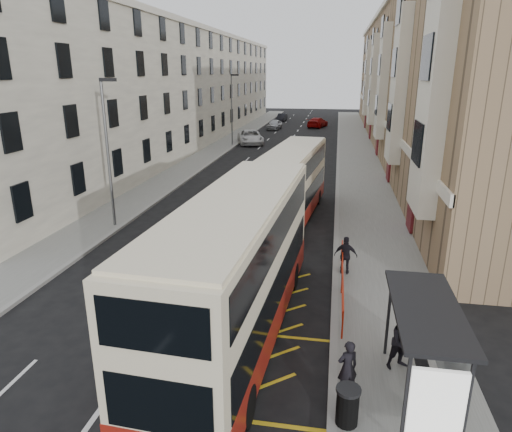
% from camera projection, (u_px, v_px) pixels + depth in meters
% --- Properties ---
extents(ground, '(200.00, 200.00, 0.00)m').
position_uv_depth(ground, '(129.00, 369.00, 13.60)').
color(ground, black).
rests_on(ground, ground).
extents(pavement_right, '(4.00, 120.00, 0.15)m').
position_uv_depth(pavement_right, '(361.00, 170.00, 40.41)').
color(pavement_right, slate).
rests_on(pavement_right, ground).
extents(pavement_left, '(3.00, 120.00, 0.15)m').
position_uv_depth(pavement_left, '(193.00, 164.00, 42.97)').
color(pavement_left, slate).
rests_on(pavement_left, ground).
extents(kerb_right, '(0.25, 120.00, 0.15)m').
position_uv_depth(kerb_right, '(338.00, 170.00, 40.74)').
color(kerb_right, gray).
rests_on(kerb_right, ground).
extents(kerb_left, '(0.25, 120.00, 0.15)m').
position_uv_depth(kerb_left, '(208.00, 165.00, 42.72)').
color(kerb_left, gray).
rests_on(kerb_left, ground).
extents(road_markings, '(10.00, 110.00, 0.01)m').
position_uv_depth(road_markings, '(289.00, 144.00, 55.83)').
color(road_markings, silver).
rests_on(road_markings, ground).
extents(terrace_right, '(10.75, 79.00, 15.25)m').
position_uv_depth(terrace_right, '(422.00, 80.00, 51.44)').
color(terrace_right, '#927454').
rests_on(terrace_right, ground).
extents(terrace_left, '(9.18, 79.00, 13.25)m').
position_uv_depth(terrace_left, '(182.00, 88.00, 56.54)').
color(terrace_left, white).
rests_on(terrace_left, ground).
extents(bus_shelter, '(1.65, 4.25, 2.70)m').
position_uv_depth(bus_shelter, '(433.00, 341.00, 11.20)').
color(bus_shelter, black).
rests_on(bus_shelter, pavement_right).
extents(guard_railing, '(0.06, 6.56, 1.01)m').
position_uv_depth(guard_railing, '(342.00, 277.00, 17.70)').
color(guard_railing, '#B52109').
rests_on(guard_railing, pavement_right).
extents(street_lamp_near, '(0.93, 0.18, 8.00)m').
position_uv_depth(street_lamp_near, '(108.00, 146.00, 24.50)').
color(street_lamp_near, slate).
rests_on(street_lamp_near, pavement_left).
extents(street_lamp_far, '(0.93, 0.18, 8.00)m').
position_uv_depth(street_lamp_far, '(232.00, 106.00, 52.65)').
color(street_lamp_far, slate).
rests_on(street_lamp_far, pavement_left).
extents(double_decker_front, '(3.43, 12.19, 4.81)m').
position_uv_depth(double_decker_front, '(238.00, 268.00, 14.57)').
color(double_decker_front, beige).
rests_on(double_decker_front, ground).
extents(double_decker_rear, '(3.47, 10.78, 4.23)m').
position_uv_depth(double_decker_rear, '(292.00, 183.00, 26.90)').
color(double_decker_rear, beige).
rests_on(double_decker_rear, ground).
extents(litter_bin, '(0.62, 0.62, 1.02)m').
position_uv_depth(litter_bin, '(348.00, 405.00, 11.14)').
color(litter_bin, black).
rests_on(litter_bin, pavement_right).
extents(pedestrian_near, '(0.69, 0.59, 1.59)m').
position_uv_depth(pedestrian_near, '(347.00, 367.00, 12.13)').
color(pedestrian_near, black).
rests_on(pedestrian_near, pavement_right).
extents(pedestrian_mid, '(1.04, 0.95, 1.73)m').
position_uv_depth(pedestrian_mid, '(403.00, 342.00, 13.17)').
color(pedestrian_mid, black).
rests_on(pedestrian_mid, pavement_right).
extents(pedestrian_far, '(1.01, 0.50, 1.67)m').
position_uv_depth(pedestrian_far, '(346.00, 255.00, 19.42)').
color(pedestrian_far, black).
rests_on(pedestrian_far, pavement_right).
extents(white_van, '(4.33, 6.51, 1.66)m').
position_uv_depth(white_van, '(250.00, 137.00, 55.30)').
color(white_van, silver).
rests_on(white_van, ground).
extents(car_silver, '(2.15, 4.53, 1.50)m').
position_uv_depth(car_silver, '(274.00, 125.00, 69.03)').
color(car_silver, '#AAADB2').
rests_on(car_silver, ground).
extents(car_dark, '(1.64, 4.01, 1.29)m').
position_uv_depth(car_dark, '(282.00, 117.00, 80.97)').
color(car_dark, black).
rests_on(car_dark, ground).
extents(car_red, '(3.50, 5.64, 1.52)m').
position_uv_depth(car_red, '(317.00, 122.00, 71.73)').
color(car_red, '#920404').
rests_on(car_red, ground).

